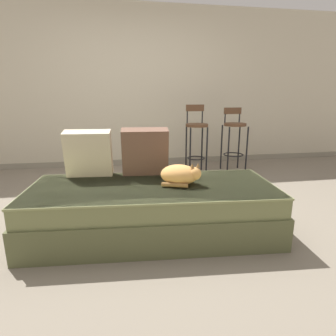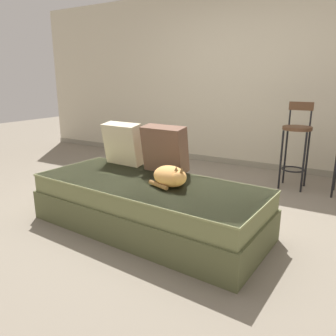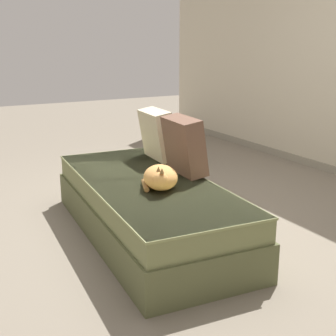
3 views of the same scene
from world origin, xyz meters
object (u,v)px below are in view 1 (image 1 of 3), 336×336
(throw_pillow_middle, at_px, (145,152))
(cat, at_px, (181,175))
(couch, at_px, (153,209))
(throw_pillow_corner, at_px, (89,153))
(bar_stool_by_doorway, at_px, (234,134))
(bar_stool_near_window, at_px, (196,133))

(throw_pillow_middle, relative_size, cat, 1.17)
(couch, xyz_separation_m, throw_pillow_corner, (-0.55, 0.38, 0.44))
(couch, relative_size, throw_pillow_corner, 4.91)
(throw_pillow_corner, xyz_separation_m, bar_stool_by_doorway, (2.06, 1.50, -0.06))
(throw_pillow_corner, height_order, bar_stool_by_doorway, bar_stool_by_doorway)
(throw_pillow_middle, relative_size, bar_stool_by_doorway, 0.45)
(bar_stool_near_window, bearing_deg, throw_pillow_corner, -133.92)
(couch, height_order, throw_pillow_middle, throw_pillow_middle)
(throw_pillow_corner, relative_size, throw_pillow_middle, 0.97)
(throw_pillow_corner, bearing_deg, couch, -34.64)
(throw_pillow_corner, height_order, cat, throw_pillow_corner)
(bar_stool_near_window, xyz_separation_m, bar_stool_by_doorway, (0.61, -0.00, -0.02))
(cat, relative_size, bar_stool_by_doorway, 0.39)
(couch, distance_m, throw_pillow_corner, 0.80)
(cat, distance_m, bar_stool_by_doorway, 2.28)
(throw_pillow_middle, relative_size, bar_stool_near_window, 0.43)
(throw_pillow_corner, distance_m, bar_stool_by_doorway, 2.55)
(couch, bearing_deg, bar_stool_by_doorway, 51.21)
(couch, relative_size, bar_stool_by_doorway, 2.16)
(couch, relative_size, throw_pillow_middle, 4.78)
(throw_pillow_corner, bearing_deg, bar_stool_near_window, 46.08)
(couch, xyz_separation_m, bar_stool_near_window, (0.90, 1.88, 0.39))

